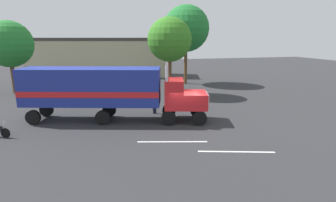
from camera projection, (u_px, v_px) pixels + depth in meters
ground_plane at (184, 123)px, 20.77m from camera, size 120.00×120.00×0.00m
lane_stripe_near at (172, 142)px, 17.00m from camera, size 4.30×1.25×0.01m
lane_stripe_mid at (236, 152)px, 15.51m from camera, size 4.26×1.42×0.01m
semi_truck at (106, 89)px, 20.84m from camera, size 14.29×6.35×4.50m
person_bystander at (155, 103)px, 23.17m from camera, size 0.42×0.48×1.63m
parked_car at (77, 95)px, 26.97m from camera, size 4.74×3.61×1.57m
tree_left at (9, 44)px, 30.66m from camera, size 5.29×5.29×8.34m
tree_center at (170, 40)px, 29.49m from camera, size 4.87×4.87×8.63m
tree_right at (186, 29)px, 36.82m from camera, size 6.31×6.31×10.76m
building_backdrop at (99, 56)px, 46.04m from camera, size 24.03×12.23×6.36m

